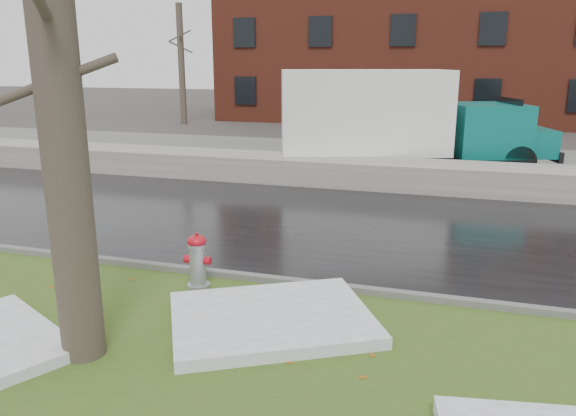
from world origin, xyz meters
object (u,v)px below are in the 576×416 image
(tree, at_px, (58,86))
(box_truck, at_px, (396,120))
(fire_hydrant, at_px, (198,259))
(worker, at_px, (297,127))

(tree, distance_m, box_truck, 12.81)
(fire_hydrant, xyz_separation_m, tree, (-0.42, -2.25, 2.67))
(tree, distance_m, worker, 11.21)
(fire_hydrant, height_order, worker, worker)
(tree, relative_size, worker, 3.96)
(fire_hydrant, bearing_deg, worker, 93.58)
(box_truck, bearing_deg, fire_hydrant, -118.51)
(fire_hydrant, relative_size, box_truck, 0.09)
(box_truck, bearing_deg, tree, -118.62)
(tree, relative_size, box_truck, 0.65)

